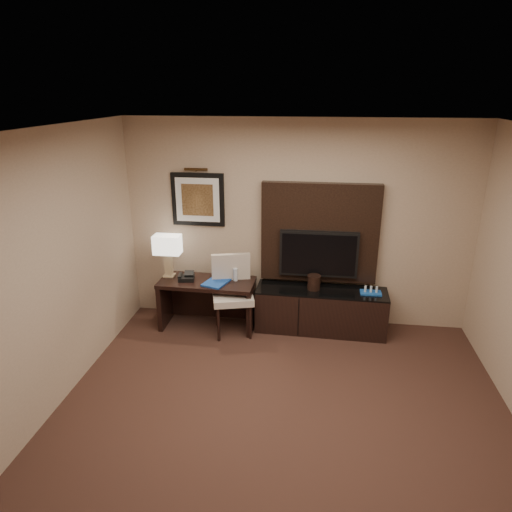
% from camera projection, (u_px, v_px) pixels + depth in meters
% --- Properties ---
extents(floor, '(4.50, 5.00, 0.01)m').
position_uv_depth(floor, '(278.00, 448.00, 4.07)').
color(floor, '#371F19').
rests_on(floor, ground).
extents(ceiling, '(4.50, 5.00, 0.01)m').
position_uv_depth(ceiling, '(284.00, 137.00, 3.14)').
color(ceiling, silver).
rests_on(ceiling, wall_back).
extents(wall_back, '(4.50, 0.01, 2.70)m').
position_uv_depth(wall_back, '(297.00, 225.00, 5.93)').
color(wall_back, tan).
rests_on(wall_back, floor).
extents(wall_left, '(0.01, 5.00, 2.70)m').
position_uv_depth(wall_left, '(18.00, 296.00, 3.89)').
color(wall_left, tan).
rests_on(wall_left, floor).
extents(desk, '(1.25, 0.56, 0.66)m').
position_uv_depth(desk, '(208.00, 304.00, 6.05)').
color(desk, black).
rests_on(desk, floor).
extents(credenza, '(1.69, 0.51, 0.58)m').
position_uv_depth(credenza, '(321.00, 310.00, 5.97)').
color(credenza, black).
rests_on(credenza, floor).
extents(tv_wall_panel, '(1.50, 0.12, 1.30)m').
position_uv_depth(tv_wall_panel, '(320.00, 233.00, 5.87)').
color(tv_wall_panel, black).
rests_on(tv_wall_panel, wall_back).
extents(tv, '(1.00, 0.08, 0.60)m').
position_uv_depth(tv, '(319.00, 254.00, 5.86)').
color(tv, black).
rests_on(tv, tv_wall_panel).
extents(artwork, '(0.70, 0.04, 0.70)m').
position_uv_depth(artwork, '(198.00, 200.00, 5.97)').
color(artwork, black).
rests_on(artwork, wall_back).
extents(picture_light, '(0.04, 0.04, 0.30)m').
position_uv_depth(picture_light, '(196.00, 169.00, 5.80)').
color(picture_light, '#402914').
rests_on(picture_light, wall_back).
extents(desk_chair, '(0.64, 0.69, 1.05)m').
position_uv_depth(desk_chair, '(233.00, 296.00, 5.83)').
color(desk_chair, beige).
rests_on(desk_chair, floor).
extents(table_lamp, '(0.34, 0.22, 0.52)m').
position_uv_depth(table_lamp, '(168.00, 258.00, 6.00)').
color(table_lamp, tan).
rests_on(table_lamp, desk).
extents(desk_phone, '(0.23, 0.21, 0.10)m').
position_uv_depth(desk_phone, '(186.00, 276.00, 5.95)').
color(desk_phone, black).
rests_on(desk_phone, desk).
extents(blue_folder, '(0.36, 0.41, 0.02)m').
position_uv_depth(blue_folder, '(216.00, 282.00, 5.86)').
color(blue_folder, '#174298').
rests_on(blue_folder, desk).
extents(book, '(0.17, 0.03, 0.23)m').
position_uv_depth(book, '(213.00, 273.00, 5.89)').
color(book, tan).
rests_on(book, desk).
extents(water_bottle, '(0.06, 0.06, 0.17)m').
position_uv_depth(water_bottle, '(235.00, 275.00, 5.92)').
color(water_bottle, silver).
rests_on(water_bottle, desk).
extents(ice_bucket, '(0.22, 0.22, 0.19)m').
position_uv_depth(ice_bucket, '(314.00, 282.00, 5.87)').
color(ice_bucket, black).
rests_on(ice_bucket, credenza).
extents(minibar_tray, '(0.26, 0.16, 0.09)m').
position_uv_depth(minibar_tray, '(371.00, 290.00, 5.76)').
color(minibar_tray, '#1A53A9').
rests_on(minibar_tray, credenza).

